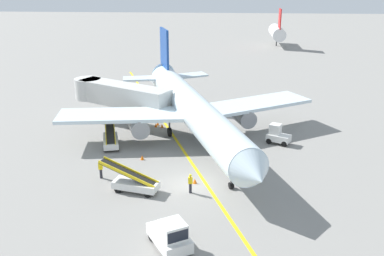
% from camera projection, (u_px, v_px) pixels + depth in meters
% --- Properties ---
extents(ground_plane, '(300.00, 300.00, 0.00)m').
position_uv_depth(ground_plane, '(191.00, 185.00, 38.39)').
color(ground_plane, gray).
extents(taxi_line_yellow, '(26.76, 75.59, 0.01)m').
position_uv_depth(taxi_line_yellow, '(190.00, 161.00, 43.10)').
color(taxi_line_yellow, yellow).
rests_on(taxi_line_yellow, ground).
extents(airliner, '(27.56, 34.27, 10.10)m').
position_uv_depth(airliner, '(192.00, 109.00, 47.51)').
color(airliner, silver).
rests_on(airliner, ground).
extents(jet_bridge, '(12.49, 8.36, 4.85)m').
position_uv_depth(jet_bridge, '(115.00, 94.00, 52.45)').
color(jet_bridge, beige).
rests_on(jet_bridge, ground).
extents(pushback_tug, '(3.44, 4.07, 2.20)m').
position_uv_depth(pushback_tug, '(170.00, 236.00, 29.41)').
color(pushback_tug, silver).
rests_on(pushback_tug, ground).
extents(baggage_tug_near_wing, '(2.73, 2.24, 2.10)m').
position_uv_depth(baggage_tug_near_wing, '(277.00, 135.00, 47.07)').
color(baggage_tug_near_wing, silver).
rests_on(baggage_tug_near_wing, ground).
extents(belt_loader_forward_hold, '(2.46, 5.16, 2.59)m').
position_uv_depth(belt_loader_forward_hold, '(111.00, 139.00, 46.43)').
color(belt_loader_forward_hold, silver).
rests_on(belt_loader_forward_hold, ground).
extents(belt_loader_aft_hold, '(5.16, 2.43, 2.59)m').
position_uv_depth(belt_loader_aft_hold, '(134.00, 183.00, 37.05)').
color(belt_loader_aft_hold, silver).
rests_on(belt_loader_aft_hold, ground).
extents(ground_crew_marshaller, '(0.36, 0.24, 1.70)m').
position_uv_depth(ground_crew_marshaller, '(190.00, 183.00, 36.75)').
color(ground_crew_marshaller, '#26262D').
rests_on(ground_crew_marshaller, ground).
extents(ground_crew_wing_walker, '(0.36, 0.24, 1.70)m').
position_uv_depth(ground_crew_wing_walker, '(101.00, 169.00, 39.32)').
color(ground_crew_wing_walker, '#26262D').
rests_on(ground_crew_wing_walker, ground).
extents(safety_cone_nose_left, '(0.36, 0.36, 0.44)m').
position_uv_depth(safety_cone_nose_left, '(195.00, 181.00, 38.61)').
color(safety_cone_nose_left, orange).
rests_on(safety_cone_nose_left, ground).
extents(safety_cone_nose_right, '(0.36, 0.36, 0.44)m').
position_uv_depth(safety_cone_nose_right, '(162.00, 126.00, 51.96)').
color(safety_cone_nose_right, orange).
rests_on(safety_cone_nose_right, ground).
extents(safety_cone_wingtip_left, '(0.36, 0.36, 0.44)m').
position_uv_depth(safety_cone_wingtip_left, '(158.00, 123.00, 52.72)').
color(safety_cone_wingtip_left, orange).
rests_on(safety_cone_wingtip_left, ground).
extents(safety_cone_wingtip_right, '(0.36, 0.36, 0.44)m').
position_uv_depth(safety_cone_wingtip_right, '(142.00, 158.00, 43.32)').
color(safety_cone_wingtip_right, orange).
rests_on(safety_cone_wingtip_right, ground).
extents(safety_cone_tail_area, '(0.36, 0.36, 0.44)m').
position_uv_depth(safety_cone_tail_area, '(156.00, 125.00, 52.12)').
color(safety_cone_tail_area, orange).
rests_on(safety_cone_tail_area, ground).
extents(distant_aircraft_far_left, '(3.00, 10.10, 8.80)m').
position_uv_depth(distant_aircraft_far_left, '(277.00, 32.00, 103.95)').
color(distant_aircraft_far_left, silver).
rests_on(distant_aircraft_far_left, ground).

